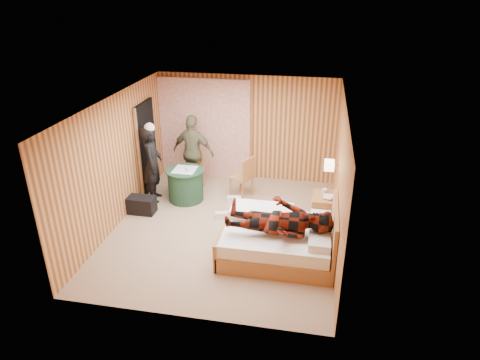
% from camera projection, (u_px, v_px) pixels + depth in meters
% --- Properties ---
extents(floor, '(4.20, 5.00, 0.01)m').
position_uv_depth(floor, '(224.00, 228.00, 8.38)').
color(floor, tan).
rests_on(floor, ground).
extents(ceiling, '(4.20, 5.00, 0.01)m').
position_uv_depth(ceiling, '(222.00, 103.00, 7.33)').
color(ceiling, white).
rests_on(ceiling, wall_back).
extents(wall_back, '(4.20, 0.02, 2.50)m').
position_uv_depth(wall_back, '(246.00, 128.00, 10.09)').
color(wall_back, '#E39457').
rests_on(wall_back, floor).
extents(wall_left, '(0.02, 5.00, 2.50)m').
position_uv_depth(wall_left, '(116.00, 161.00, 8.21)').
color(wall_left, '#E39457').
rests_on(wall_left, floor).
extents(wall_right, '(0.02, 5.00, 2.50)m').
position_uv_depth(wall_right, '(339.00, 178.00, 7.50)').
color(wall_right, '#E39457').
rests_on(wall_right, floor).
extents(curtain, '(2.20, 0.08, 2.40)m').
position_uv_depth(curtain, '(205.00, 129.00, 10.21)').
color(curtain, white).
rests_on(curtain, floor).
extents(doorway, '(0.06, 0.90, 2.05)m').
position_uv_depth(doorway, '(147.00, 148.00, 9.55)').
color(doorway, black).
rests_on(doorway, floor).
extents(wall_lamp, '(0.26, 0.24, 0.16)m').
position_uv_depth(wall_lamp, '(329.00, 165.00, 7.91)').
color(wall_lamp, gold).
rests_on(wall_lamp, wall_right).
extents(bed, '(1.95, 1.49, 1.03)m').
position_uv_depth(bed, '(278.00, 239.00, 7.47)').
color(bed, '#BE7E4D').
rests_on(bed, floor).
extents(nightstand, '(0.46, 0.62, 0.60)m').
position_uv_depth(nightstand, '(323.00, 209.00, 8.43)').
color(nightstand, '#BE7E4D').
rests_on(nightstand, floor).
extents(round_table, '(0.81, 0.81, 0.72)m').
position_uv_depth(round_table, '(186.00, 185.00, 9.34)').
color(round_table, '#21492E').
rests_on(round_table, floor).
extents(chair_far, '(0.52, 0.52, 0.93)m').
position_uv_depth(chair_far, '(195.00, 166.00, 9.83)').
color(chair_far, '#BE7E4D').
rests_on(chair_far, floor).
extents(chair_near, '(0.59, 0.59, 0.95)m').
position_uv_depth(chair_near, '(244.00, 174.00, 9.37)').
color(chair_near, '#BE7E4D').
rests_on(chair_near, floor).
extents(duffel_bag, '(0.63, 0.34, 0.35)m').
position_uv_depth(duffel_bag, '(140.00, 205.00, 8.88)').
color(duffel_bag, black).
rests_on(duffel_bag, floor).
extents(sneaker_left, '(0.31, 0.16, 0.13)m').
position_uv_depth(sneaker_left, '(234.00, 199.00, 9.35)').
color(sneaker_left, silver).
rests_on(sneaker_left, floor).
extents(sneaker_right, '(0.30, 0.18, 0.12)m').
position_uv_depth(sneaker_right, '(222.00, 215.00, 8.72)').
color(sneaker_right, silver).
rests_on(sneaker_right, floor).
extents(woman_standing, '(0.52, 0.68, 1.68)m').
position_uv_depth(woman_standing, '(153.00, 164.00, 9.15)').
color(woman_standing, black).
rests_on(woman_standing, floor).
extents(man_at_table, '(1.07, 0.60, 1.72)m').
position_uv_depth(man_at_table, '(193.00, 152.00, 9.73)').
color(man_at_table, brown).
rests_on(man_at_table, floor).
extents(man_on_bed, '(0.86, 0.67, 1.77)m').
position_uv_depth(man_on_bed, '(280.00, 213.00, 6.99)').
color(man_on_bed, '#641609').
rests_on(man_on_bed, bed).
extents(book_lower, '(0.19, 0.24, 0.02)m').
position_uv_depth(book_lower, '(324.00, 197.00, 8.26)').
color(book_lower, silver).
rests_on(book_lower, nightstand).
extents(book_upper, '(0.22, 0.26, 0.02)m').
position_uv_depth(book_upper, '(324.00, 196.00, 8.25)').
color(book_upper, silver).
rests_on(book_upper, nightstand).
extents(cup_nightstand, '(0.12, 0.12, 0.09)m').
position_uv_depth(cup_nightstand, '(324.00, 191.00, 8.40)').
color(cup_nightstand, silver).
rests_on(cup_nightstand, nightstand).
extents(cup_table, '(0.16, 0.16, 0.10)m').
position_uv_depth(cup_table, '(188.00, 169.00, 9.10)').
color(cup_table, silver).
rests_on(cup_table, round_table).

